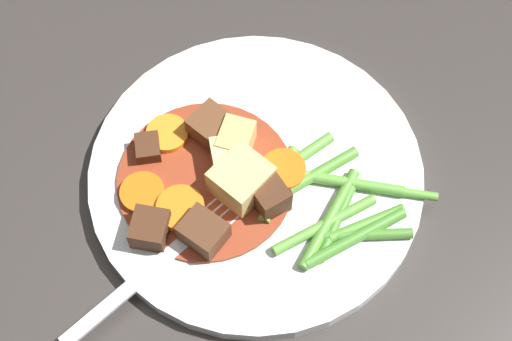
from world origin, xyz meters
TOP-DOWN VIEW (x-y plane):
  - ground_plane at (0.00, 0.00)m, footprint 3.00×3.00m
  - dinner_plate at (0.00, 0.00)m, footprint 0.25×0.25m
  - stew_sauce at (0.03, 0.01)m, footprint 0.13×0.13m
  - carrot_slice_0 at (0.05, 0.04)m, footprint 0.05×0.05m
  - carrot_slice_1 at (0.07, -0.02)m, footprint 0.04×0.04m
  - carrot_slice_2 at (-0.02, 0.00)m, footprint 0.05×0.05m
  - carrot_slice_3 at (0.08, 0.04)m, footprint 0.05×0.05m
  - potato_chunk_0 at (0.02, 0.00)m, footprint 0.03×0.03m
  - potato_chunk_1 at (0.02, -0.01)m, footprint 0.03×0.03m
  - potato_chunk_2 at (0.01, 0.02)m, footprint 0.05×0.05m
  - meat_chunk_0 at (0.04, -0.02)m, footprint 0.04×0.04m
  - meat_chunk_1 at (0.06, 0.06)m, footprint 0.02×0.03m
  - meat_chunk_2 at (0.03, 0.06)m, footprint 0.04×0.04m
  - meat_chunk_3 at (0.08, -0.00)m, footprint 0.02×0.03m
  - meat_chunk_4 at (-0.01, 0.02)m, footprint 0.04×0.04m
  - green_bean_0 at (-0.03, -0.02)m, footprint 0.04×0.05m
  - green_bean_1 at (-0.07, 0.00)m, footprint 0.08×0.01m
  - green_bean_2 at (-0.09, 0.03)m, footprint 0.05×0.04m
  - green_bean_3 at (-0.08, 0.04)m, footprint 0.07×0.06m
  - green_bean_4 at (-0.06, 0.03)m, footprint 0.03×0.08m
  - green_bean_5 at (-0.09, 0.04)m, footprint 0.07×0.02m
  - green_bean_6 at (-0.05, -0.01)m, footprint 0.05×0.05m
  - green_bean_7 at (-0.02, 0.01)m, footprint 0.02×0.06m
  - green_bean_8 at (-0.09, -0.00)m, footprint 0.08×0.01m
  - green_bean_9 at (-0.06, 0.04)m, footprint 0.07×0.06m
  - green_bean_10 at (-0.06, 0.03)m, footprint 0.02×0.07m
  - fork at (0.05, 0.08)m, footprint 0.12×0.15m

SIDE VIEW (x-z plane):
  - ground_plane at x=0.00m, z-range 0.00..0.00m
  - dinner_plate at x=0.00m, z-range 0.00..0.01m
  - stew_sauce at x=0.03m, z-range 0.01..0.02m
  - fork at x=0.05m, z-range 0.01..0.02m
  - green_bean_8 at x=-0.09m, z-range 0.01..0.02m
  - green_bean_10 at x=-0.06m, z-range 0.01..0.02m
  - green_bean_5 at x=-0.09m, z-range 0.01..0.02m
  - green_bean_2 at x=-0.09m, z-range 0.01..0.02m
  - green_bean_9 at x=-0.06m, z-range 0.01..0.02m
  - carrot_slice_1 at x=0.07m, z-range 0.01..0.02m
  - carrot_slice_3 at x=0.08m, z-range 0.01..0.02m
  - green_bean_1 at x=-0.07m, z-range 0.01..0.02m
  - green_bean_4 at x=-0.06m, z-range 0.01..0.02m
  - green_bean_0 at x=-0.03m, z-range 0.01..0.02m
  - green_bean_6 at x=-0.05m, z-range 0.01..0.02m
  - green_bean_7 at x=-0.02m, z-range 0.01..0.02m
  - green_bean_3 at x=-0.08m, z-range 0.01..0.02m
  - carrot_slice_2 at x=-0.02m, z-range 0.01..0.03m
  - carrot_slice_0 at x=0.05m, z-range 0.01..0.03m
  - meat_chunk_3 at x=0.08m, z-range 0.01..0.03m
  - meat_chunk_1 at x=0.06m, z-range 0.01..0.03m
  - meat_chunk_2 at x=0.03m, z-range 0.01..0.04m
  - meat_chunk_0 at x=0.04m, z-range 0.01..0.04m
  - potato_chunk_0 at x=0.02m, z-range 0.01..0.04m
  - meat_chunk_4 at x=-0.01m, z-range 0.01..0.04m
  - potato_chunk_1 at x=0.02m, z-range 0.01..0.04m
  - potato_chunk_2 at x=0.01m, z-range 0.01..0.04m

